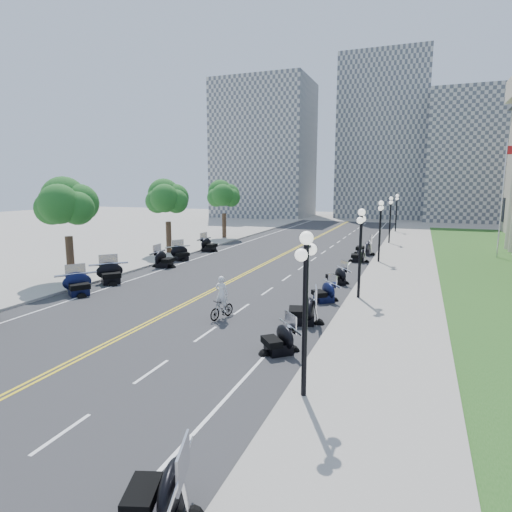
% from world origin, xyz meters
% --- Properties ---
extents(ground, '(160.00, 160.00, 0.00)m').
position_xyz_m(ground, '(0.00, 0.00, 0.00)').
color(ground, gray).
extents(road, '(16.00, 90.00, 0.01)m').
position_xyz_m(road, '(0.00, 10.00, 0.00)').
color(road, '#333335').
rests_on(road, ground).
extents(centerline_yellow_a, '(0.12, 90.00, 0.00)m').
position_xyz_m(centerline_yellow_a, '(-0.12, 10.00, 0.01)').
color(centerline_yellow_a, yellow).
rests_on(centerline_yellow_a, road).
extents(centerline_yellow_b, '(0.12, 90.00, 0.00)m').
position_xyz_m(centerline_yellow_b, '(0.12, 10.00, 0.01)').
color(centerline_yellow_b, yellow).
rests_on(centerline_yellow_b, road).
extents(edge_line_north, '(0.12, 90.00, 0.00)m').
position_xyz_m(edge_line_north, '(6.40, 10.00, 0.01)').
color(edge_line_north, white).
rests_on(edge_line_north, road).
extents(edge_line_south, '(0.12, 90.00, 0.00)m').
position_xyz_m(edge_line_south, '(-6.40, 10.00, 0.01)').
color(edge_line_south, white).
rests_on(edge_line_south, road).
extents(lane_dash_3, '(0.12, 2.00, 0.00)m').
position_xyz_m(lane_dash_3, '(3.20, -12.00, 0.01)').
color(lane_dash_3, white).
rests_on(lane_dash_3, road).
extents(lane_dash_4, '(0.12, 2.00, 0.00)m').
position_xyz_m(lane_dash_4, '(3.20, -8.00, 0.01)').
color(lane_dash_4, white).
rests_on(lane_dash_4, road).
extents(lane_dash_5, '(0.12, 2.00, 0.00)m').
position_xyz_m(lane_dash_5, '(3.20, -4.00, 0.01)').
color(lane_dash_5, white).
rests_on(lane_dash_5, road).
extents(lane_dash_6, '(0.12, 2.00, 0.00)m').
position_xyz_m(lane_dash_6, '(3.20, 0.00, 0.01)').
color(lane_dash_6, white).
rests_on(lane_dash_6, road).
extents(lane_dash_7, '(0.12, 2.00, 0.00)m').
position_xyz_m(lane_dash_7, '(3.20, 4.00, 0.01)').
color(lane_dash_7, white).
rests_on(lane_dash_7, road).
extents(lane_dash_8, '(0.12, 2.00, 0.00)m').
position_xyz_m(lane_dash_8, '(3.20, 8.00, 0.01)').
color(lane_dash_8, white).
rests_on(lane_dash_8, road).
extents(lane_dash_9, '(0.12, 2.00, 0.00)m').
position_xyz_m(lane_dash_9, '(3.20, 12.00, 0.01)').
color(lane_dash_9, white).
rests_on(lane_dash_9, road).
extents(lane_dash_10, '(0.12, 2.00, 0.00)m').
position_xyz_m(lane_dash_10, '(3.20, 16.00, 0.01)').
color(lane_dash_10, white).
rests_on(lane_dash_10, road).
extents(lane_dash_11, '(0.12, 2.00, 0.00)m').
position_xyz_m(lane_dash_11, '(3.20, 20.00, 0.01)').
color(lane_dash_11, white).
rests_on(lane_dash_11, road).
extents(lane_dash_12, '(0.12, 2.00, 0.00)m').
position_xyz_m(lane_dash_12, '(3.20, 24.00, 0.01)').
color(lane_dash_12, white).
rests_on(lane_dash_12, road).
extents(lane_dash_13, '(0.12, 2.00, 0.00)m').
position_xyz_m(lane_dash_13, '(3.20, 28.00, 0.01)').
color(lane_dash_13, white).
rests_on(lane_dash_13, road).
extents(lane_dash_14, '(0.12, 2.00, 0.00)m').
position_xyz_m(lane_dash_14, '(3.20, 32.00, 0.01)').
color(lane_dash_14, white).
rests_on(lane_dash_14, road).
extents(lane_dash_15, '(0.12, 2.00, 0.00)m').
position_xyz_m(lane_dash_15, '(3.20, 36.00, 0.01)').
color(lane_dash_15, white).
rests_on(lane_dash_15, road).
extents(lane_dash_16, '(0.12, 2.00, 0.00)m').
position_xyz_m(lane_dash_16, '(3.20, 40.00, 0.01)').
color(lane_dash_16, white).
rests_on(lane_dash_16, road).
extents(lane_dash_17, '(0.12, 2.00, 0.00)m').
position_xyz_m(lane_dash_17, '(3.20, 44.00, 0.01)').
color(lane_dash_17, white).
rests_on(lane_dash_17, road).
extents(lane_dash_18, '(0.12, 2.00, 0.00)m').
position_xyz_m(lane_dash_18, '(3.20, 48.00, 0.01)').
color(lane_dash_18, white).
rests_on(lane_dash_18, road).
extents(lane_dash_19, '(0.12, 2.00, 0.00)m').
position_xyz_m(lane_dash_19, '(3.20, 52.00, 0.01)').
color(lane_dash_19, white).
rests_on(lane_dash_19, road).
extents(sidewalk_north, '(5.00, 90.00, 0.15)m').
position_xyz_m(sidewalk_north, '(10.50, 10.00, 0.07)').
color(sidewalk_north, '#9E9991').
rests_on(sidewalk_north, ground).
extents(sidewalk_south, '(5.00, 90.00, 0.15)m').
position_xyz_m(sidewalk_south, '(-10.50, 10.00, 0.07)').
color(sidewalk_south, '#9E9991').
rests_on(sidewalk_south, ground).
extents(lawn, '(9.00, 60.00, 0.10)m').
position_xyz_m(lawn, '(17.50, 18.00, 0.05)').
color(lawn, '#356023').
rests_on(lawn, ground).
extents(distant_block_a, '(18.00, 14.00, 26.00)m').
position_xyz_m(distant_block_a, '(-18.00, 62.00, 13.00)').
color(distant_block_a, gray).
rests_on(distant_block_a, ground).
extents(distant_block_b, '(16.00, 12.00, 30.00)m').
position_xyz_m(distant_block_b, '(4.00, 68.00, 15.00)').
color(distant_block_b, gray).
rests_on(distant_block_b, ground).
extents(distant_block_c, '(20.00, 14.00, 22.00)m').
position_xyz_m(distant_block_c, '(22.00, 65.00, 11.00)').
color(distant_block_c, gray).
rests_on(distant_block_c, ground).
extents(street_lamp_1, '(0.50, 1.20, 4.90)m').
position_xyz_m(street_lamp_1, '(8.60, -8.00, 2.60)').
color(street_lamp_1, black).
rests_on(street_lamp_1, sidewalk_north).
extents(street_lamp_2, '(0.50, 1.20, 4.90)m').
position_xyz_m(street_lamp_2, '(8.60, 4.00, 2.60)').
color(street_lamp_2, black).
rests_on(street_lamp_2, sidewalk_north).
extents(street_lamp_3, '(0.50, 1.20, 4.90)m').
position_xyz_m(street_lamp_3, '(8.60, 16.00, 2.60)').
color(street_lamp_3, black).
rests_on(street_lamp_3, sidewalk_north).
extents(street_lamp_4, '(0.50, 1.20, 4.90)m').
position_xyz_m(street_lamp_4, '(8.60, 28.00, 2.60)').
color(street_lamp_4, black).
rests_on(street_lamp_4, sidewalk_north).
extents(street_lamp_5, '(0.50, 1.20, 4.90)m').
position_xyz_m(street_lamp_5, '(8.60, 40.00, 2.60)').
color(street_lamp_5, black).
rests_on(street_lamp_5, sidewalk_north).
extents(flagpole, '(1.10, 0.20, 10.00)m').
position_xyz_m(flagpole, '(18.00, 22.00, 5.00)').
color(flagpole, silver).
rests_on(flagpole, ground).
extents(tree_2, '(4.80, 4.80, 9.20)m').
position_xyz_m(tree_2, '(-10.00, 2.00, 4.75)').
color(tree_2, '#235619').
rests_on(tree_2, sidewalk_south).
extents(tree_3, '(4.80, 4.80, 9.20)m').
position_xyz_m(tree_3, '(-10.00, 14.00, 4.75)').
color(tree_3, '#235619').
rests_on(tree_3, sidewalk_south).
extents(tree_4, '(4.80, 4.80, 9.20)m').
position_xyz_m(tree_4, '(-10.00, 26.00, 4.75)').
color(tree_4, '#235619').
rests_on(tree_4, sidewalk_south).
extents(motorcycle_n_2, '(2.32, 2.32, 1.28)m').
position_xyz_m(motorcycle_n_2, '(7.15, -13.52, 0.64)').
color(motorcycle_n_2, black).
rests_on(motorcycle_n_2, road).
extents(motorcycle_n_4, '(2.49, 2.49, 1.23)m').
position_xyz_m(motorcycle_n_4, '(6.78, -4.86, 0.62)').
color(motorcycle_n_4, black).
rests_on(motorcycle_n_4, road).
extents(motorcycle_n_5, '(2.48, 2.48, 1.42)m').
position_xyz_m(motorcycle_n_5, '(6.75, -1.08, 0.71)').
color(motorcycle_n_5, black).
rests_on(motorcycle_n_5, road).
extents(motorcycle_n_6, '(2.47, 2.47, 1.23)m').
position_xyz_m(motorcycle_n_6, '(6.88, 2.93, 0.62)').
color(motorcycle_n_6, black).
rests_on(motorcycle_n_6, road).
extents(motorcycle_n_7, '(2.48, 2.48, 1.25)m').
position_xyz_m(motorcycle_n_7, '(6.77, 7.26, 0.62)').
color(motorcycle_n_7, black).
rests_on(motorcycle_n_7, road).
extents(motorcycle_n_9, '(2.01, 2.01, 1.28)m').
position_xyz_m(motorcycle_n_9, '(6.97, 16.03, 0.64)').
color(motorcycle_n_9, black).
rests_on(motorcycle_n_9, road).
extents(motorcycle_n_10, '(2.17, 2.17, 1.49)m').
position_xyz_m(motorcycle_n_10, '(6.94, 19.96, 0.75)').
color(motorcycle_n_10, black).
rests_on(motorcycle_n_10, road).
extents(motorcycle_s_5, '(2.84, 2.84, 1.43)m').
position_xyz_m(motorcycle_s_5, '(-6.79, -0.77, 0.71)').
color(motorcycle_s_5, black).
rests_on(motorcycle_s_5, road).
extents(motorcycle_s_6, '(3.01, 3.01, 1.49)m').
position_xyz_m(motorcycle_s_6, '(-7.02, 2.30, 0.75)').
color(motorcycle_s_6, black).
rests_on(motorcycle_s_6, road).
extents(motorcycle_s_7, '(2.23, 2.23, 1.45)m').
position_xyz_m(motorcycle_s_7, '(-6.79, 8.25, 0.73)').
color(motorcycle_s_7, black).
rests_on(motorcycle_s_7, road).
extents(motorcycle_s_8, '(2.74, 2.74, 1.39)m').
position_xyz_m(motorcycle_s_8, '(-7.22, 11.44, 0.69)').
color(motorcycle_s_8, black).
rests_on(motorcycle_s_8, road).
extents(motorcycle_s_9, '(2.27, 2.27, 1.46)m').
position_xyz_m(motorcycle_s_9, '(-7.26, 16.69, 0.73)').
color(motorcycle_s_9, black).
rests_on(motorcycle_s_9, road).
extents(bicycle, '(0.89, 1.69, 0.98)m').
position_xyz_m(bicycle, '(2.93, -1.78, 0.49)').
color(bicycle, '#A51414').
rests_on(bicycle, road).
extents(cyclist_rider, '(0.64, 0.42, 1.76)m').
position_xyz_m(cyclist_rider, '(2.93, -1.78, 1.86)').
color(cyclist_rider, silver).
rests_on(cyclist_rider, bicycle).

